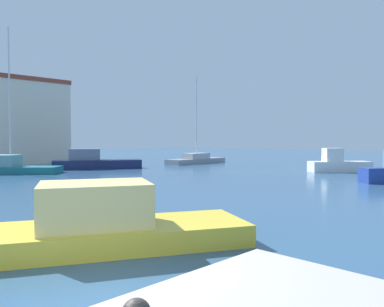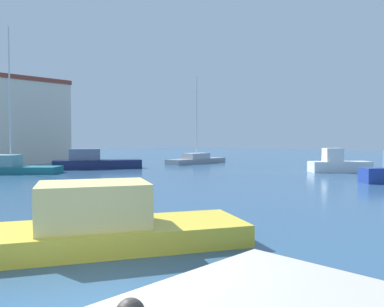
# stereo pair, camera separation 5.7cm
# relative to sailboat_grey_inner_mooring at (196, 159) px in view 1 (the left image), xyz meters

# --- Properties ---
(water) EXTENTS (160.00, 160.00, 0.00)m
(water) POSITION_rel_sailboat_grey_inner_mooring_xyz_m (-14.22, -6.44, -0.48)
(water) COLOR #2D5175
(water) RESTS_ON ground
(sailboat_grey_inner_mooring) EXTENTS (8.49, 2.65, 10.20)m
(sailboat_grey_inner_mooring) POSITION_rel_sailboat_grey_inner_mooring_xyz_m (0.00, 0.00, 0.00)
(sailboat_grey_inner_mooring) COLOR gray
(sailboat_grey_inner_mooring) RESTS_ON water
(motorboat_white_distant_east) EXTENTS (5.00, 4.68, 2.07)m
(motorboat_white_distant_east) POSITION_rel_sailboat_grey_inner_mooring_xyz_m (0.11, -17.09, 0.18)
(motorboat_white_distant_east) COLOR white
(motorboat_white_distant_east) RESTS_ON water
(motorboat_navy_behind_lamppost) EXTENTS (8.26, 5.84, 1.92)m
(motorboat_navy_behind_lamppost) POSITION_rel_sailboat_grey_inner_mooring_xyz_m (-12.89, 1.08, 0.15)
(motorboat_navy_behind_lamppost) COLOR #19234C
(motorboat_navy_behind_lamppost) RESTS_ON water
(sailboat_teal_far_right) EXTENTS (7.28, 7.38, 12.11)m
(sailboat_teal_far_right) POSITION_rel_sailboat_grey_inner_mooring_xyz_m (-20.76, 1.79, 0.14)
(sailboat_teal_far_right) COLOR #1E707A
(sailboat_teal_far_right) RESTS_ON water
(motorboat_yellow_mid_harbor) EXTENTS (7.68, 5.60, 1.70)m
(motorboat_yellow_mid_harbor) POSITION_rel_sailboat_grey_inner_mooring_xyz_m (-27.00, -22.93, 0.12)
(motorboat_yellow_mid_harbor) COLOR gold
(motorboat_yellow_mid_harbor) RESTS_ON water
(warehouse_block) EXTENTS (10.02, 7.32, 9.96)m
(warehouse_block) POSITION_rel_sailboat_grey_inner_mooring_xyz_m (-14.54, 15.58, 4.50)
(warehouse_block) COLOR beige
(warehouse_block) RESTS_ON ground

